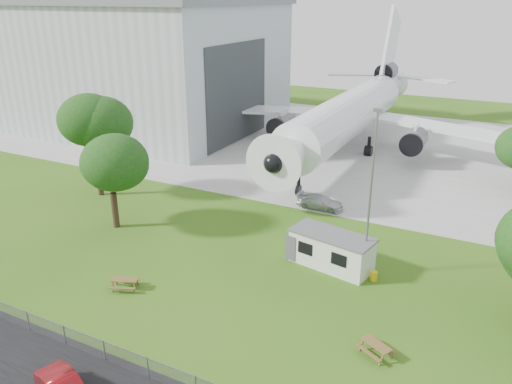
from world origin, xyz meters
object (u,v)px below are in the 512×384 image
at_px(picnic_east, 375,355).
at_px(picnic_west, 126,289).
at_px(hangar, 128,62).
at_px(airliner, 352,111).
at_px(site_cabin, 332,250).

bearing_deg(picnic_east, picnic_west, -148.05).
distance_m(hangar, airliner, 36.21).
bearing_deg(site_cabin, picnic_east, -56.67).
bearing_deg(picnic_east, airliner, 137.59).
xyz_separation_m(airliner, site_cabin, (7.72, -29.73, -3.96)).
xyz_separation_m(airliner, picnic_east, (13.24, -38.12, -5.27)).
relative_size(airliner, picnic_east, 26.52).
distance_m(hangar, site_cabin, 53.55).
bearing_deg(picnic_west, hangar, 106.63).
xyz_separation_m(hangar, site_cabin, (43.69, -29.87, -8.09)).
distance_m(airliner, site_cabin, 30.97).
bearing_deg(picnic_west, airliner, 61.73).
distance_m(hangar, picnic_east, 63.03).
height_order(picnic_west, picnic_east, same).
xyz_separation_m(hangar, picnic_west, (32.07, -39.31, -9.41)).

